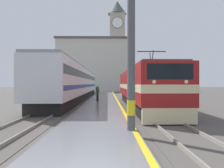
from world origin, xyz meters
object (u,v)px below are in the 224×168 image
object	(u,v)px
clock_tower	(117,42)
locomotive_train	(141,87)
catenary_mast	(132,25)
person_on_platform	(98,92)
passenger_train	(77,83)

from	to	relation	value
clock_tower	locomotive_train	bearing A→B (deg)	-90.00
catenary_mast	person_on_platform	xyz separation A→B (m)	(-2.10, 14.71, -3.28)
person_on_platform	clock_tower	world-z (taller)	clock_tower
person_on_platform	locomotive_train	bearing A→B (deg)	-39.50
clock_tower	catenary_mast	bearing A→B (deg)	-91.87
clock_tower	passenger_train	bearing A→B (deg)	-99.66
locomotive_train	catenary_mast	distance (m)	11.75
passenger_train	catenary_mast	xyz separation A→B (m)	(5.19, -21.50, 2.19)
passenger_train	person_on_platform	distance (m)	7.54
locomotive_train	passenger_train	bearing A→B (deg)	125.40
passenger_train	clock_tower	distance (m)	45.55
locomotive_train	person_on_platform	distance (m)	5.47
catenary_mast	person_on_platform	size ratio (longest dim) A/B	4.96
passenger_train	catenary_mast	distance (m)	22.22
locomotive_train	clock_tower	bearing A→B (deg)	90.00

